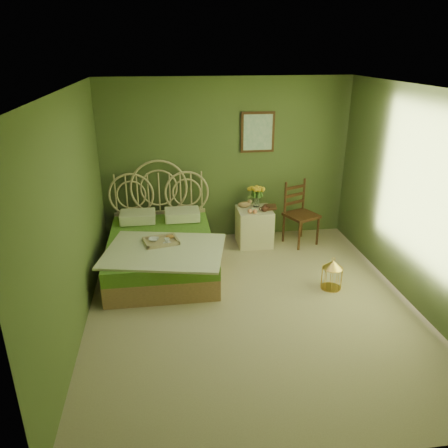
{
  "coord_description": "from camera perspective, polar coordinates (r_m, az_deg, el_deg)",
  "views": [
    {
      "loc": [
        -0.99,
        -4.58,
        3.0
      ],
      "look_at": [
        -0.21,
        1.0,
        0.71
      ],
      "focal_mm": 35.0,
      "sensor_mm": 36.0,
      "label": 1
    }
  ],
  "objects": [
    {
      "name": "book_upper",
      "position": [
        7.03,
        5.43,
        2.28
      ],
      "size": [
        0.21,
        0.26,
        0.02
      ],
      "primitive_type": "imported",
      "rotation": [
        0.0,
        0.0,
        -0.15
      ],
      "color": "#472819",
      "rests_on": "nightstand"
    },
    {
      "name": "wall_back",
      "position": [
        7.1,
        0.31,
        8.27
      ],
      "size": [
        4.0,
        0.0,
        4.0
      ],
      "primitive_type": "plane",
      "rotation": [
        1.57,
        0.0,
        0.0
      ],
      "color": "#4B5D31",
      "rests_on": "floor"
    },
    {
      "name": "cereal_bowl",
      "position": [
        6.08,
        -9.16,
        -2.01
      ],
      "size": [
        0.17,
        0.17,
        0.03
      ],
      "primitive_type": "imported",
      "rotation": [
        0.0,
        0.0,
        -0.21
      ],
      "color": "white",
      "rests_on": "bed"
    },
    {
      "name": "birdcage",
      "position": [
        6.0,
        13.91,
        -6.45
      ],
      "size": [
        0.27,
        0.27,
        0.41
      ],
      "rotation": [
        0.0,
        0.0,
        0.39
      ],
      "color": "gold",
      "rests_on": "floor"
    },
    {
      "name": "wall_left",
      "position": [
        4.99,
        -19.13,
        0.91
      ],
      "size": [
        0.0,
        4.5,
        4.5
      ],
      "primitive_type": "plane",
      "rotation": [
        1.57,
        0.0,
        1.57
      ],
      "color": "#4B5D31",
      "rests_on": "floor"
    },
    {
      "name": "wall_right",
      "position": [
        5.72,
        24.04,
        2.87
      ],
      "size": [
        0.0,
        4.5,
        4.5
      ],
      "primitive_type": "plane",
      "rotation": [
        1.57,
        0.0,
        -1.57
      ],
      "color": "#4B5D31",
      "rests_on": "floor"
    },
    {
      "name": "floor",
      "position": [
        5.56,
        3.65,
        -10.59
      ],
      "size": [
        4.5,
        4.5,
        0.0
      ],
      "primitive_type": "plane",
      "color": "tan",
      "rests_on": "ground"
    },
    {
      "name": "ceiling",
      "position": [
        4.7,
        4.44,
        17.18
      ],
      "size": [
        4.5,
        4.5,
        0.0
      ],
      "primitive_type": "plane",
      "rotation": [
        3.14,
        0.0,
        0.0
      ],
      "color": "silver",
      "rests_on": "wall_back"
    },
    {
      "name": "book_lower",
      "position": [
        7.03,
        5.43,
        2.12
      ],
      "size": [
        0.2,
        0.25,
        0.02
      ],
      "primitive_type": "imported",
      "rotation": [
        0.0,
        0.0,
        -0.17
      ],
      "color": "#381E0F",
      "rests_on": "nightstand"
    },
    {
      "name": "wall_art",
      "position": [
        7.07,
        4.43,
        11.87
      ],
      "size": [
        0.54,
        0.04,
        0.64
      ],
      "color": "#36200E",
      "rests_on": "wall_back"
    },
    {
      "name": "coffee_cup",
      "position": [
        5.97,
        -7.45,
        -2.19
      ],
      "size": [
        0.1,
        0.1,
        0.07
      ],
      "primitive_type": "imported",
      "rotation": [
        0.0,
        0.0,
        -0.34
      ],
      "color": "white",
      "rests_on": "bed"
    },
    {
      "name": "chair",
      "position": [
        7.18,
        9.93,
        1.98
      ],
      "size": [
        0.6,
        0.6,
        1.03
      ],
      "rotation": [
        0.0,
        0.0,
        0.42
      ],
      "color": "#36200E",
      "rests_on": "floor"
    },
    {
      "name": "bed",
      "position": [
        6.37,
        -8.18,
        -3.22
      ],
      "size": [
        1.74,
        2.2,
        1.36
      ],
      "color": "tan",
      "rests_on": "floor"
    },
    {
      "name": "nightstand",
      "position": [
        7.08,
        3.99,
        0.18
      ],
      "size": [
        0.54,
        0.54,
        1.03
      ],
      "color": "beige",
      "rests_on": "floor"
    }
  ]
}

